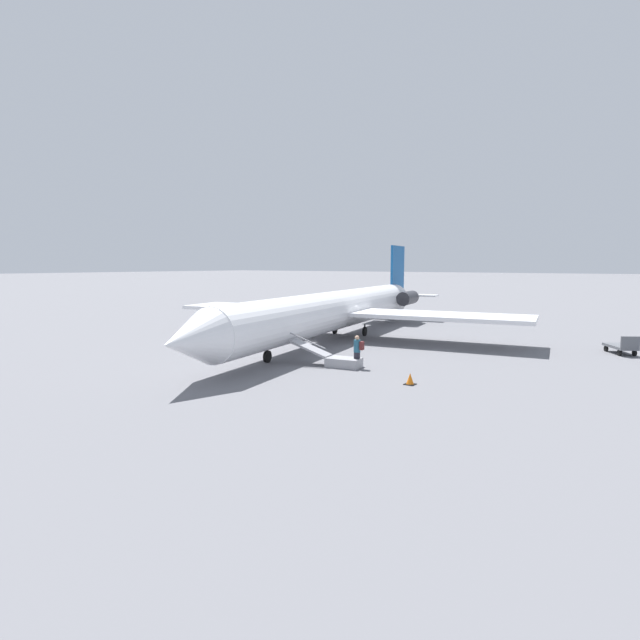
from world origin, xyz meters
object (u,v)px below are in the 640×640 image
(boarding_stairs, at_px, (337,359))
(passenger, at_px, (358,349))
(airplane_main, at_px, (340,309))
(luggage_cart, at_px, (621,347))

(boarding_stairs, relative_size, passenger, 2.37)
(boarding_stairs, xyz_separation_m, passenger, (-0.30, 1.12, 0.62))
(airplane_main, distance_m, passenger, 10.85)
(boarding_stairs, bearing_deg, passenger, -174.75)
(airplane_main, distance_m, luggage_cart, 18.28)
(airplane_main, relative_size, passenger, 20.22)
(passenger, bearing_deg, boarding_stairs, 5.25)
(boarding_stairs, xyz_separation_m, luggage_cart, (-13.19, 12.17, 0.08))
(airplane_main, distance_m, boarding_stairs, 10.54)
(luggage_cart, bearing_deg, passenger, -73.07)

